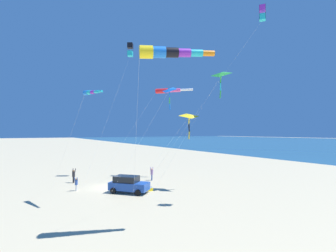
{
  "coord_description": "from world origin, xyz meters",
  "views": [
    {
      "loc": [
        -8.97,
        -29.38,
        6.7
      ],
      "look_at": [
        5.6,
        -4.92,
        7.45
      ],
      "focal_mm": 25.98,
      "sensor_mm": 36.0,
      "label": 1
    }
  ],
  "objects_px": {
    "cooler_box": "(150,189)",
    "kite_delta_white_trailing": "(189,116)",
    "person_child_green_jacket": "(76,183)",
    "kite_delta_checkered_midright": "(221,75)",
    "kite_windsock_black_fish_shape": "(91,93)",
    "kite_box_long_streamer_left": "(262,13)",
    "kite_delta_magenta_far_left": "(169,90)",
    "kite_windsock_orange_high_right": "(168,91)",
    "person_adult_flyer": "(152,173)",
    "parked_car": "(128,184)",
    "kite_windsock_purple_drifting": "(168,53)",
    "person_child_grey_jacket": "(74,175)",
    "kite_box_teal_far_right": "(130,50)"
  },
  "relations": [
    {
      "from": "person_adult_flyer",
      "to": "kite_delta_checkered_midright",
      "type": "height_order",
      "value": "kite_delta_checkered_midright"
    },
    {
      "from": "kite_windsock_orange_high_right",
      "to": "kite_delta_checkered_midright",
      "type": "height_order",
      "value": "kite_delta_checkered_midright"
    },
    {
      "from": "kite_windsock_purple_drifting",
      "to": "person_adult_flyer",
      "type": "bearing_deg",
      "value": 66.55
    },
    {
      "from": "kite_delta_checkered_midright",
      "to": "kite_windsock_orange_high_right",
      "type": "bearing_deg",
      "value": 94.33
    },
    {
      "from": "kite_windsock_purple_drifting",
      "to": "kite_box_long_streamer_left",
      "type": "xyz_separation_m",
      "value": [
        11.22,
        0.92,
        6.0
      ]
    },
    {
      "from": "kite_box_long_streamer_left",
      "to": "kite_windsock_purple_drifting",
      "type": "bearing_deg",
      "value": -175.33
    },
    {
      "from": "parked_car",
      "to": "kite_windsock_black_fish_shape",
      "type": "bearing_deg",
      "value": -161.14
    },
    {
      "from": "parked_car",
      "to": "kite_box_long_streamer_left",
      "type": "xyz_separation_m",
      "value": [
        9.65,
        -10.25,
        17.3
      ]
    },
    {
      "from": "cooler_box",
      "to": "kite_delta_white_trailing",
      "type": "bearing_deg",
      "value": -18.98
    },
    {
      "from": "parked_car",
      "to": "kite_delta_checkered_midright",
      "type": "bearing_deg",
      "value": -21.47
    },
    {
      "from": "kite_delta_checkered_midright",
      "to": "kite_box_long_streamer_left",
      "type": "bearing_deg",
      "value": -94.1
    },
    {
      "from": "kite_delta_checkered_midright",
      "to": "kite_box_long_streamer_left",
      "type": "distance_m",
      "value": 7.82
    },
    {
      "from": "kite_box_teal_far_right",
      "to": "parked_car",
      "type": "bearing_deg",
      "value": -112.51
    },
    {
      "from": "kite_delta_checkered_midright",
      "to": "cooler_box",
      "type": "bearing_deg",
      "value": 155.69
    },
    {
      "from": "person_child_grey_jacket",
      "to": "kite_box_long_streamer_left",
      "type": "bearing_deg",
      "value": -53.62
    },
    {
      "from": "kite_delta_magenta_far_left",
      "to": "kite_box_long_streamer_left",
      "type": "bearing_deg",
      "value": -66.39
    },
    {
      "from": "kite_box_teal_far_right",
      "to": "kite_delta_white_trailing",
      "type": "bearing_deg",
      "value": -78.39
    },
    {
      "from": "person_child_green_jacket",
      "to": "kite_windsock_purple_drifting",
      "type": "relative_size",
      "value": 0.12
    },
    {
      "from": "kite_box_teal_far_right",
      "to": "kite_box_long_streamer_left",
      "type": "xyz_separation_m",
      "value": [
        5.35,
        -20.64,
        -1.58
      ]
    },
    {
      "from": "kite_windsock_purple_drifting",
      "to": "kite_delta_checkered_midright",
      "type": "relative_size",
      "value": 0.89
    },
    {
      "from": "kite_delta_checkered_midright",
      "to": "kite_box_teal_far_right",
      "type": "relative_size",
      "value": 0.68
    },
    {
      "from": "kite_windsock_purple_drifting",
      "to": "person_child_green_jacket",
      "type": "bearing_deg",
      "value": 102.18
    },
    {
      "from": "person_child_grey_jacket",
      "to": "kite_box_long_streamer_left",
      "type": "height_order",
      "value": "kite_box_long_streamer_left"
    },
    {
      "from": "person_adult_flyer",
      "to": "kite_windsock_black_fish_shape",
      "type": "relative_size",
      "value": 0.17
    },
    {
      "from": "kite_windsock_purple_drifting",
      "to": "kite_delta_magenta_far_left",
      "type": "bearing_deg",
      "value": 58.6
    },
    {
      "from": "kite_delta_checkered_midright",
      "to": "person_adult_flyer",
      "type": "bearing_deg",
      "value": 117.88
    },
    {
      "from": "person_child_green_jacket",
      "to": "kite_delta_checkered_midright",
      "type": "distance_m",
      "value": 21.15
    },
    {
      "from": "person_adult_flyer",
      "to": "kite_delta_white_trailing",
      "type": "xyz_separation_m",
      "value": [
        1.46,
        -6.94,
        7.63
      ]
    },
    {
      "from": "parked_car",
      "to": "kite_delta_magenta_far_left",
      "type": "relative_size",
      "value": 0.36
    },
    {
      "from": "cooler_box",
      "to": "person_adult_flyer",
      "type": "distance_m",
      "value": 6.23
    },
    {
      "from": "parked_car",
      "to": "person_child_grey_jacket",
      "type": "xyz_separation_m",
      "value": [
        -4.3,
        8.7,
        0.06
      ]
    },
    {
      "from": "person_child_grey_jacket",
      "to": "kite_windsock_orange_high_right",
      "type": "bearing_deg",
      "value": -7.69
    },
    {
      "from": "parked_car",
      "to": "kite_box_long_streamer_left",
      "type": "relative_size",
      "value": 0.23
    },
    {
      "from": "person_child_green_jacket",
      "to": "kite_box_teal_far_right",
      "type": "relative_size",
      "value": 0.08
    },
    {
      "from": "cooler_box",
      "to": "kite_box_teal_far_right",
      "type": "xyz_separation_m",
      "value": [
        1.89,
        10.9,
        19.62
      ]
    },
    {
      "from": "person_child_green_jacket",
      "to": "kite_delta_checkered_midright",
      "type": "relative_size",
      "value": 0.11
    },
    {
      "from": "person_child_green_jacket",
      "to": "kite_windsock_orange_high_right",
      "type": "relative_size",
      "value": 0.11
    },
    {
      "from": "kite_windsock_purple_drifting",
      "to": "kite_delta_checkered_midright",
      "type": "xyz_separation_m",
      "value": [
        11.67,
        7.19,
        1.36
      ]
    },
    {
      "from": "kite_windsock_orange_high_right",
      "to": "kite_delta_white_trailing",
      "type": "xyz_separation_m",
      "value": [
        -2.42,
        -8.89,
        -4.59
      ]
    },
    {
      "from": "kite_delta_checkered_midright",
      "to": "kite_windsock_purple_drifting",
      "type": "bearing_deg",
      "value": -148.37
    },
    {
      "from": "person_adult_flyer",
      "to": "kite_windsock_black_fish_shape",
      "type": "height_order",
      "value": "kite_windsock_black_fish_shape"
    },
    {
      "from": "kite_delta_white_trailing",
      "to": "parked_car",
      "type": "bearing_deg",
      "value": 163.53
    },
    {
      "from": "kite_windsock_black_fish_shape",
      "to": "kite_delta_checkered_midright",
      "type": "relative_size",
      "value": 0.77
    },
    {
      "from": "cooler_box",
      "to": "kite_delta_white_trailing",
      "type": "distance_m",
      "value": 9.64
    },
    {
      "from": "person_adult_flyer",
      "to": "kite_windsock_purple_drifting",
      "type": "xyz_separation_m",
      "value": [
        -6.97,
        -16.07,
        11.26
      ]
    },
    {
      "from": "cooler_box",
      "to": "kite_windsock_black_fish_shape",
      "type": "bearing_deg",
      "value": -171.38
    },
    {
      "from": "kite_windsock_orange_high_right",
      "to": "kite_delta_magenta_far_left",
      "type": "height_order",
      "value": "kite_windsock_orange_high_right"
    },
    {
      "from": "kite_windsock_black_fish_shape",
      "to": "kite_box_long_streamer_left",
      "type": "xyz_separation_m",
      "value": [
        14.21,
        -8.69,
        7.69
      ]
    },
    {
      "from": "kite_windsock_orange_high_right",
      "to": "kite_box_long_streamer_left",
      "type": "relative_size",
      "value": 0.74
    },
    {
      "from": "kite_windsock_black_fish_shape",
      "to": "person_child_grey_jacket",
      "type": "bearing_deg",
      "value": 88.57
    }
  ]
}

